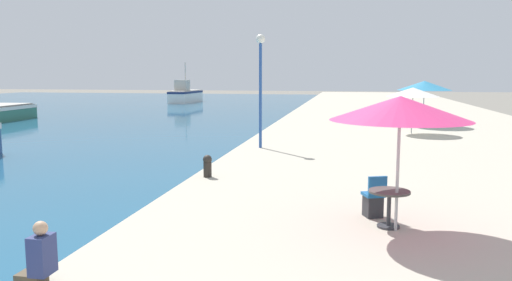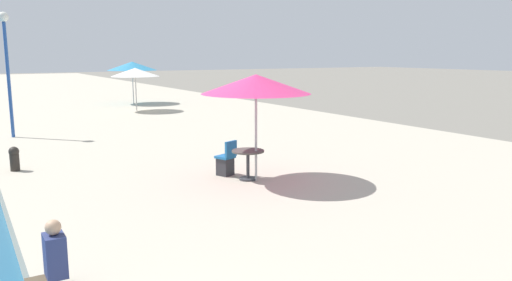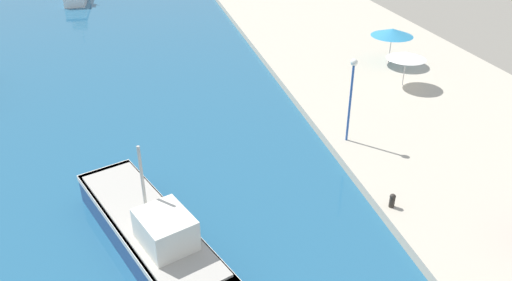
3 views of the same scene
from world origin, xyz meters
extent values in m
cube|color=#BCB29E|center=(8.00, 37.00, 0.25)|extent=(16.00, 90.00, 0.50)
cube|color=navy|center=(-9.74, 12.29, 0.71)|extent=(5.65, 9.74, 1.35)
cube|color=silver|center=(-9.74, 12.29, 1.26)|extent=(5.73, 9.85, 0.25)
cube|color=#ADA89E|center=(-9.74, 12.29, 1.44)|extent=(5.20, 8.96, 0.10)
cube|color=silver|center=(-9.14, 10.74, 2.09)|extent=(2.31, 2.55, 1.21)
cylinder|color=#B7B2A8|center=(-9.74, 12.29, 3.10)|extent=(0.12, 0.12, 3.23)
cylinder|color=#B7B7B7|center=(7.62, 24.06, 1.51)|extent=(0.06, 0.06, 2.02)
cone|color=white|center=(7.62, 24.06, 2.60)|extent=(2.59, 2.59, 0.45)
cylinder|color=#B7B7B7|center=(8.73, 28.20, 1.61)|extent=(0.06, 0.06, 2.21)
cone|color=teal|center=(8.73, 28.20, 2.83)|extent=(3.04, 3.04, 0.53)
cylinder|color=#2D2823|center=(0.49, 11.91, 0.73)|extent=(0.24, 0.24, 0.45)
sphere|color=#2D2823|center=(0.49, 11.91, 1.03)|extent=(0.26, 0.26, 0.26)
cylinder|color=#28519E|center=(0.98, 17.93, 2.60)|extent=(0.12, 0.12, 4.20)
sphere|color=white|center=(0.98, 17.93, 4.88)|extent=(0.36, 0.36, 0.36)
camera|label=1|loc=(4.55, -1.92, 3.51)|focal=35.00mm
camera|label=2|loc=(-0.62, -2.49, 3.58)|focal=35.00mm
camera|label=3|loc=(-9.44, -3.55, 13.43)|focal=35.00mm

